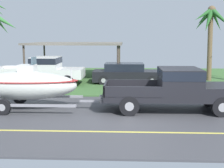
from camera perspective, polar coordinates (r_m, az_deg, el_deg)
ground at (r=19.87m, az=3.32°, el=-0.00°), size 36.00×22.00×0.11m
pickup_truck_towing at (r=12.80m, az=12.67°, el=-0.59°), size 5.77×2.08×1.82m
boat_on_trailer at (r=13.36m, az=-16.94°, el=-0.17°), size 6.05×2.23×2.28m
parked_pickup_background at (r=19.54m, az=-12.66°, el=2.73°), size 5.82×2.04×1.86m
parked_sedan_near at (r=19.90m, az=2.86°, el=2.00°), size 4.60×1.88×1.38m
carport_awning at (r=22.70m, az=-6.85°, el=7.64°), size 6.89×5.62×2.69m
palm_tree_mid at (r=22.10m, az=18.62°, el=11.03°), size 2.95×2.80×5.26m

